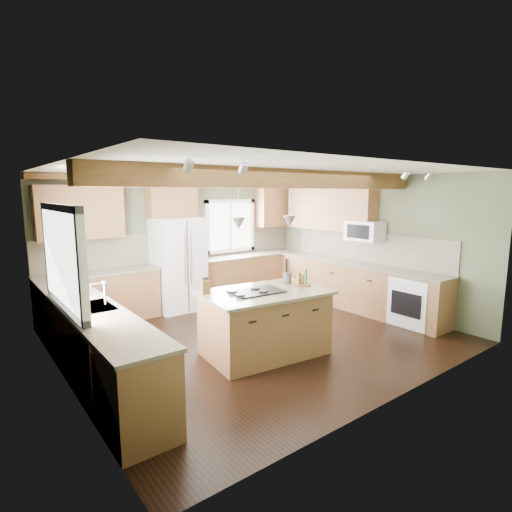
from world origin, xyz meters
TOP-DOWN VIEW (x-y plane):
  - floor at (0.00, 0.00)m, footprint 5.60×5.60m
  - ceiling at (0.00, 0.00)m, footprint 5.60×5.60m
  - wall_back at (0.00, 2.50)m, footprint 5.60×0.00m
  - wall_left at (-2.80, 0.00)m, footprint 0.00×5.00m
  - wall_right at (2.80, 0.00)m, footprint 0.00×5.00m
  - ceiling_beam at (0.00, -0.62)m, footprint 5.55×0.26m
  - soffit_trim at (0.00, 2.40)m, footprint 5.55×0.20m
  - backsplash_back at (0.00, 2.48)m, footprint 5.58×0.03m
  - backsplash_right at (2.78, 0.05)m, footprint 0.03×3.70m
  - base_cab_back_left at (-1.79, 2.20)m, footprint 2.02×0.60m
  - counter_back_left at (-1.79, 2.20)m, footprint 2.06×0.64m
  - base_cab_back_right at (1.49, 2.20)m, footprint 2.62×0.60m
  - counter_back_right at (1.49, 2.20)m, footprint 2.66×0.64m
  - base_cab_left at (-2.50, 0.05)m, footprint 0.60×3.70m
  - counter_left at (-2.50, 0.05)m, footprint 0.64×3.74m
  - base_cab_right at (2.50, 0.05)m, footprint 0.60×3.70m
  - counter_right at (2.50, 0.05)m, footprint 0.64×3.74m
  - upper_cab_back_left at (-1.99, 2.33)m, footprint 1.40×0.35m
  - upper_cab_over_fridge at (-0.30, 2.33)m, footprint 0.96×0.35m
  - upper_cab_right at (2.62, 0.90)m, footprint 0.35×2.20m
  - upper_cab_back_corner at (2.30, 2.33)m, footprint 0.90×0.35m
  - window_left at (-2.78, 0.05)m, footprint 0.04×1.60m
  - window_back at (1.15, 2.48)m, footprint 1.10×0.04m
  - sink at (-2.50, 0.05)m, footprint 0.50×0.65m
  - faucet at (-2.32, 0.05)m, footprint 0.02×0.02m
  - dishwasher at (-2.49, -1.25)m, footprint 0.60×0.60m
  - oven at (2.49, -1.25)m, footprint 0.60×0.72m
  - microwave at (2.58, -0.05)m, footprint 0.40×0.70m
  - pendant_left at (-0.74, -0.58)m, footprint 0.18×0.18m
  - pendant_right at (0.07, -0.66)m, footprint 0.18×0.18m
  - refrigerator at (-0.30, 2.12)m, footprint 0.90×0.74m
  - island at (-0.34, -0.62)m, footprint 1.74×1.17m
  - island_top at (-0.34, -0.62)m, footprint 1.86×1.29m
  - cooktop at (-0.47, -0.60)m, footprint 0.76×0.55m
  - knife_block at (-1.07, -0.25)m, footprint 0.12×0.10m
  - utensil_crock at (0.22, -0.47)m, footprint 0.15×0.15m
  - bottle_tray at (0.32, -0.69)m, footprint 0.27×0.27m

SIDE VIEW (x-z plane):
  - floor at x=0.00m, z-range 0.00..0.00m
  - dishwasher at x=-2.49m, z-range 0.01..0.85m
  - oven at x=2.49m, z-range 0.01..0.85m
  - base_cab_back_left at x=-1.79m, z-range 0.00..0.88m
  - base_cab_back_right at x=1.49m, z-range 0.00..0.88m
  - base_cab_left at x=-2.50m, z-range 0.00..0.88m
  - base_cab_right at x=2.50m, z-range 0.00..0.88m
  - island at x=-0.34m, z-range 0.00..0.88m
  - counter_back_left at x=-1.79m, z-range 0.88..0.92m
  - counter_back_right at x=1.49m, z-range 0.88..0.92m
  - counter_left at x=-2.50m, z-range 0.88..0.92m
  - counter_right at x=2.50m, z-range 0.88..0.92m
  - refrigerator at x=-0.30m, z-range 0.00..1.80m
  - island_top at x=-0.34m, z-range 0.88..0.92m
  - sink at x=-2.50m, z-range 0.89..0.92m
  - cooktop at x=-0.47m, z-range 0.92..0.94m
  - utensil_crock at x=0.22m, z-range 0.92..1.09m
  - knife_block at x=-1.07m, z-range 0.92..1.11m
  - bottle_tray at x=0.32m, z-range 0.92..1.16m
  - faucet at x=-2.32m, z-range 0.91..1.19m
  - backsplash_back at x=0.00m, z-range 0.92..1.50m
  - backsplash_right at x=2.78m, z-range 0.92..1.50m
  - wall_back at x=0.00m, z-range -1.50..4.10m
  - wall_left at x=-2.80m, z-range -1.20..3.80m
  - wall_right at x=2.80m, z-range -1.20..3.80m
  - window_back at x=1.15m, z-range 1.05..2.05m
  - window_left at x=-2.78m, z-range 1.02..2.08m
  - microwave at x=2.58m, z-range 1.36..1.74m
  - pendant_left at x=-0.74m, z-range 1.80..1.96m
  - pendant_right at x=0.07m, z-range 1.80..1.96m
  - upper_cab_back_left at x=-1.99m, z-range 1.50..2.40m
  - upper_cab_right at x=2.62m, z-range 1.50..2.40m
  - upper_cab_back_corner at x=2.30m, z-range 1.50..2.40m
  - upper_cab_over_fridge at x=-0.30m, z-range 1.80..2.50m
  - ceiling_beam at x=0.00m, z-range 2.34..2.60m
  - soffit_trim at x=0.00m, z-range 2.49..2.59m
  - ceiling at x=0.00m, z-range 2.60..2.60m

